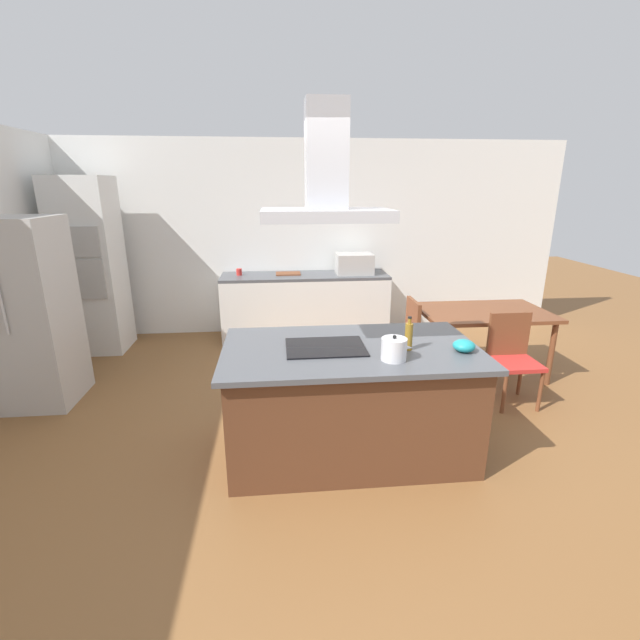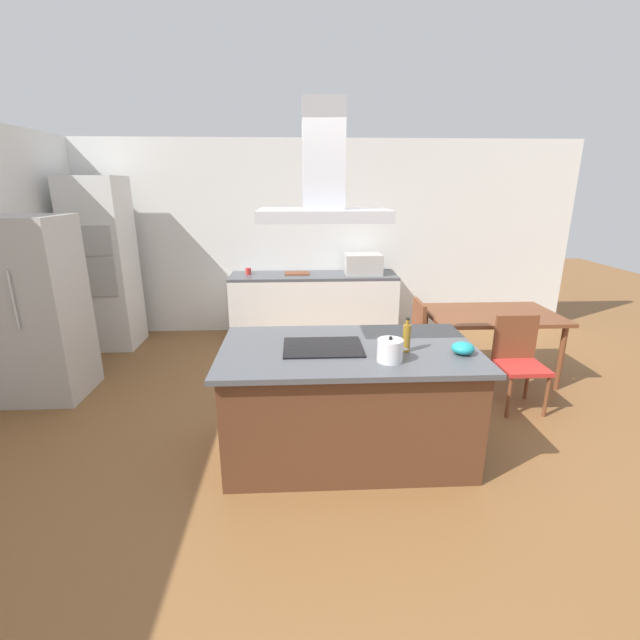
# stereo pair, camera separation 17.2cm
# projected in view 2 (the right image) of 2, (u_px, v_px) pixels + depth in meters

# --- Properties ---
(ground) EXTENTS (16.00, 16.00, 0.00)m
(ground) POSITION_uv_depth(u_px,v_px,m) (332.00, 375.00, 5.06)
(ground) COLOR brown
(wall_back) EXTENTS (7.20, 0.10, 2.70)m
(wall_back) POSITION_uv_depth(u_px,v_px,m) (324.00, 239.00, 6.33)
(wall_back) COLOR white
(wall_back) RESTS_ON ground
(kitchen_island) EXTENTS (1.96, 1.11, 0.90)m
(kitchen_island) POSITION_uv_depth(u_px,v_px,m) (347.00, 400.00, 3.49)
(kitchen_island) COLOR #59331E
(kitchen_island) RESTS_ON ground
(cooktop) EXTENTS (0.60, 0.44, 0.01)m
(cooktop) POSITION_uv_depth(u_px,v_px,m) (323.00, 347.00, 3.35)
(cooktop) COLOR black
(cooktop) RESTS_ON kitchen_island
(tea_kettle) EXTENTS (0.23, 0.18, 0.19)m
(tea_kettle) POSITION_uv_depth(u_px,v_px,m) (390.00, 350.00, 3.08)
(tea_kettle) COLOR silver
(tea_kettle) RESTS_ON kitchen_island
(olive_oil_bottle) EXTENTS (0.06, 0.06, 0.26)m
(olive_oil_bottle) POSITION_uv_depth(u_px,v_px,m) (407.00, 337.00, 3.25)
(olive_oil_bottle) COLOR olive
(olive_oil_bottle) RESTS_ON kitchen_island
(mixing_bowl) EXTENTS (0.16, 0.16, 0.09)m
(mixing_bowl) POSITION_uv_depth(u_px,v_px,m) (463.00, 348.00, 3.22)
(mixing_bowl) COLOR teal
(mixing_bowl) RESTS_ON kitchen_island
(back_counter) EXTENTS (2.31, 0.62, 0.90)m
(back_counter) POSITION_uv_depth(u_px,v_px,m) (314.00, 306.00, 6.23)
(back_counter) COLOR silver
(back_counter) RESTS_ON ground
(countertop_microwave) EXTENTS (0.50, 0.38, 0.28)m
(countertop_microwave) POSITION_uv_depth(u_px,v_px,m) (363.00, 264.00, 6.09)
(countertop_microwave) COLOR #B2AFAA
(countertop_microwave) RESTS_ON back_counter
(coffee_mug_red) EXTENTS (0.08, 0.08, 0.09)m
(coffee_mug_red) POSITION_uv_depth(u_px,v_px,m) (248.00, 271.00, 6.09)
(coffee_mug_red) COLOR red
(coffee_mug_red) RESTS_ON back_counter
(cutting_board) EXTENTS (0.34, 0.24, 0.02)m
(cutting_board) POSITION_uv_depth(u_px,v_px,m) (297.00, 273.00, 6.13)
(cutting_board) COLOR brown
(cutting_board) RESTS_ON back_counter
(wall_oven_stack) EXTENTS (0.70, 0.66, 2.20)m
(wall_oven_stack) POSITION_uv_depth(u_px,v_px,m) (103.00, 265.00, 5.69)
(wall_oven_stack) COLOR silver
(wall_oven_stack) RESTS_ON ground
(refrigerator) EXTENTS (0.80, 0.73, 1.82)m
(refrigerator) POSITION_uv_depth(u_px,v_px,m) (35.00, 310.00, 4.33)
(refrigerator) COLOR #B2AFAA
(refrigerator) RESTS_ON ground
(dining_table) EXTENTS (1.40, 0.90, 0.75)m
(dining_table) POSITION_uv_depth(u_px,v_px,m) (491.00, 320.00, 4.83)
(dining_table) COLOR brown
(dining_table) RESTS_ON ground
(chair_at_left_end) EXTENTS (0.42, 0.42, 0.89)m
(chair_at_left_end) POSITION_uv_depth(u_px,v_px,m) (408.00, 335.00, 4.83)
(chair_at_left_end) COLOR red
(chair_at_left_end) RESTS_ON ground
(chair_facing_island) EXTENTS (0.42, 0.42, 0.89)m
(chair_facing_island) POSITION_uv_depth(u_px,v_px,m) (518.00, 356.00, 4.24)
(chair_facing_island) COLOR red
(chair_facing_island) RESTS_ON ground
(range_hood) EXTENTS (0.90, 0.55, 0.78)m
(range_hood) POSITION_uv_depth(u_px,v_px,m) (323.00, 183.00, 3.00)
(range_hood) COLOR #ADADB2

